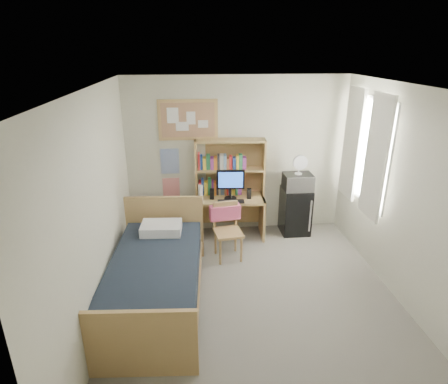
{
  "coord_description": "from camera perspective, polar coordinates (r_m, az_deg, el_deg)",
  "views": [
    {
      "loc": [
        -0.74,
        -3.83,
        2.99
      ],
      "look_at": [
        -0.29,
        1.2,
        1.03
      ],
      "focal_mm": 30.0,
      "sensor_mm": 36.0,
      "label": 1
    }
  ],
  "objects": [
    {
      "name": "speaker_right",
      "position": [
        6.05,
        3.83,
        -0.25
      ],
      "size": [
        0.07,
        0.07,
        0.17
      ],
      "primitive_type": "cube",
      "rotation": [
        0.0,
        0.0,
        -0.06
      ],
      "color": "black",
      "rests_on": "desk"
    },
    {
      "name": "hoodie",
      "position": [
        5.64,
        0.15,
        -3.1
      ],
      "size": [
        0.48,
        0.21,
        0.22
      ],
      "primitive_type": "cube",
      "rotation": [
        0.0,
        0.0,
        0.15
      ],
      "color": "#DA537D",
      "rests_on": "desk_chair"
    },
    {
      "name": "desk_fan",
      "position": [
        6.17,
        11.35,
        3.99
      ],
      "size": [
        0.24,
        0.24,
        0.3
      ],
      "primitive_type": "cylinder",
      "rotation": [
        0.0,
        0.0,
        0.01
      ],
      "color": "white",
      "rests_on": "microwave"
    },
    {
      "name": "mini_fridge",
      "position": [
        6.47,
        10.79,
        -2.81
      ],
      "size": [
        0.47,
        0.47,
        0.79
      ],
      "primitive_type": "cube",
      "rotation": [
        0.0,
        0.0,
        0.01
      ],
      "color": "black",
      "rests_on": "floor"
    },
    {
      "name": "wall_left",
      "position": [
        4.32,
        -18.88,
        -3.0
      ],
      "size": [
        0.04,
        4.2,
        2.6
      ],
      "primitive_type": "cube",
      "color": "beige",
      "rests_on": "floor"
    },
    {
      "name": "wall_back",
      "position": [
        6.21,
        1.93,
        5.43
      ],
      "size": [
        3.6,
        0.04,
        2.6
      ],
      "primitive_type": "cube",
      "color": "beige",
      "rests_on": "floor"
    },
    {
      "name": "wall_front",
      "position": [
        2.53,
        14.38,
        -21.42
      ],
      "size": [
        3.6,
        0.04,
        2.6
      ],
      "primitive_type": "cube",
      "color": "beige",
      "rests_on": "floor"
    },
    {
      "name": "monitor",
      "position": [
        5.97,
        1.0,
        1.08
      ],
      "size": [
        0.45,
        0.06,
        0.47
      ],
      "primitive_type": "cube",
      "rotation": [
        0.0,
        0.0,
        -0.06
      ],
      "color": "black",
      "rests_on": "desk"
    },
    {
      "name": "bed",
      "position": [
        4.78,
        -10.42,
        -13.38
      ],
      "size": [
        1.22,
        2.24,
        0.6
      ],
      "primitive_type": "cube",
      "rotation": [
        0.0,
        0.0,
        -0.06
      ],
      "color": "black",
      "rests_on": "floor"
    },
    {
      "name": "floor",
      "position": [
        4.92,
        4.82,
        -16.39
      ],
      "size": [
        3.6,
        4.2,
        0.02
      ],
      "primitive_type": "cube",
      "color": "gray",
      "rests_on": "ground"
    },
    {
      "name": "water_bottle",
      "position": [
        5.97,
        -3.59,
        -0.11
      ],
      "size": [
        0.08,
        0.08,
        0.25
      ],
      "primitive_type": "cylinder",
      "rotation": [
        0.0,
        0.0,
        -0.06
      ],
      "color": "white",
      "rests_on": "desk"
    },
    {
      "name": "speaker_left",
      "position": [
        6.02,
        -1.86,
        -0.32
      ],
      "size": [
        0.07,
        0.07,
        0.17
      ],
      "primitive_type": "cube",
      "rotation": [
        0.0,
        0.0,
        -0.06
      ],
      "color": "black",
      "rests_on": "desk"
    },
    {
      "name": "curtain_left",
      "position": [
        5.43,
        22.14,
        4.82
      ],
      "size": [
        0.04,
        0.55,
        1.7
      ],
      "primitive_type": "cube",
      "color": "white",
      "rests_on": "wall_right"
    },
    {
      "name": "hutch",
      "position": [
        6.1,
        0.92,
        3.75
      ],
      "size": [
        1.15,
        0.35,
        0.93
      ],
      "primitive_type": "cube",
      "rotation": [
        0.0,
        0.0,
        -0.06
      ],
      "color": "tan",
      "rests_on": "desk"
    },
    {
      "name": "curtain_right",
      "position": [
        6.13,
        18.87,
        6.98
      ],
      "size": [
        0.04,
        0.55,
        1.7
      ],
      "primitive_type": "cube",
      "color": "white",
      "rests_on": "wall_right"
    },
    {
      "name": "keyboard",
      "position": [
        5.92,
        1.06,
        -1.44
      ],
      "size": [
        0.43,
        0.16,
        0.02
      ],
      "primitive_type": "cube",
      "rotation": [
        0.0,
        0.0,
        -0.06
      ],
      "color": "black",
      "rests_on": "desk"
    },
    {
      "name": "poster_japan",
      "position": [
        6.33,
        -8.04,
        0.58
      ],
      "size": [
        0.28,
        0.01,
        0.36
      ],
      "primitive_type": "cube",
      "color": "red",
      "rests_on": "wall_back"
    },
    {
      "name": "pillow",
      "position": [
        5.24,
        -9.53,
        -5.43
      ],
      "size": [
        0.57,
        0.41,
        0.13
      ],
      "primitive_type": "cube",
      "rotation": [
        0.0,
        0.0,
        -0.06
      ],
      "color": "white",
      "rests_on": "bed"
    },
    {
      "name": "desk_chair",
      "position": [
        5.57,
        0.65,
        -6.14
      ],
      "size": [
        0.49,
        0.49,
        0.86
      ],
      "primitive_type": "cube",
      "rotation": [
        0.0,
        0.0,
        0.15
      ],
      "color": "tan",
      "rests_on": "floor"
    },
    {
      "name": "desk",
      "position": [
        6.25,
        0.94,
        -3.77
      ],
      "size": [
        1.14,
        0.62,
        0.7
      ],
      "primitive_type": "cube",
      "rotation": [
        0.0,
        0.0,
        -0.06
      ],
      "color": "tan",
      "rests_on": "floor"
    },
    {
      "name": "poster_wave",
      "position": [
        6.18,
        -8.26,
        4.66
      ],
      "size": [
        0.3,
        0.01,
        0.42
      ],
      "primitive_type": "cube",
      "color": "#274A9C",
      "rests_on": "wall_back"
    },
    {
      "name": "bulletin_board",
      "position": [
        6.01,
        -5.51,
        10.88
      ],
      "size": [
        0.94,
        0.03,
        0.64
      ],
      "primitive_type": "cube",
      "color": "#AA7D5A",
      "rests_on": "wall_back"
    },
    {
      "name": "ceiling",
      "position": [
        3.92,
        6.02,
        15.43
      ],
      "size": [
        3.6,
        4.2,
        0.02
      ],
      "primitive_type": "cube",
      "color": "white",
      "rests_on": "wall_back"
    },
    {
      "name": "window_unit",
      "position": [
        5.79,
        20.68,
        5.96
      ],
      "size": [
        0.1,
        1.4,
        1.7
      ],
      "primitive_type": "cube",
      "color": "white",
      "rests_on": "wall_right"
    },
    {
      "name": "microwave",
      "position": [
        6.26,
        11.17,
        1.54
      ],
      "size": [
        0.46,
        0.35,
        0.27
      ],
      "primitive_type": "cube",
      "rotation": [
        0.0,
        0.0,
        0.01
      ],
      "color": "#BBBABF",
      "rests_on": "mini_fridge"
    },
    {
      "name": "wall_right",
      "position": [
        4.9,
        26.55,
        -1.28
      ],
      "size": [
        0.04,
        4.2,
        2.6
      ],
      "primitive_type": "cube",
      "color": "beige",
      "rests_on": "floor"
    }
  ]
}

